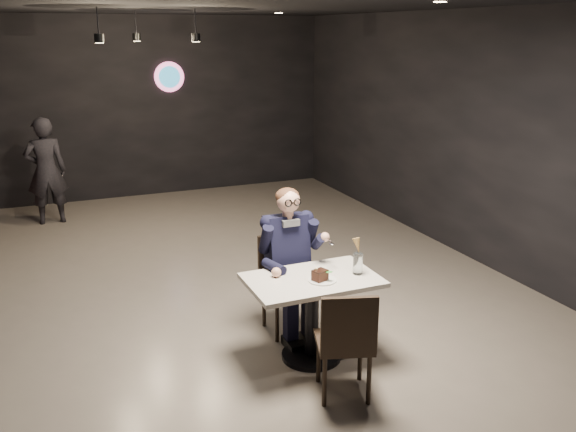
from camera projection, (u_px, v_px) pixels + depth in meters
name	position (u px, v px, depth m)	size (l,w,h in m)	color
floor	(195.00, 296.00, 6.57)	(9.00, 9.00, 0.00)	slate
wall_sign	(169.00, 77.00, 10.22)	(0.50, 0.06, 0.50)	pink
pendant_lights	(143.00, 19.00, 7.49)	(1.40, 1.20, 0.36)	black
main_table	(312.00, 318.00, 5.23)	(1.10, 0.70, 0.75)	silver
chair_far	(287.00, 286.00, 5.69)	(0.42, 0.46, 0.92)	black
chair_near	(344.00, 340.00, 4.69)	(0.42, 0.46, 0.92)	black
seated_man	(287.00, 260.00, 5.61)	(0.60, 0.80, 1.44)	black
dessert_plate	(322.00, 280.00, 5.06)	(0.24, 0.24, 0.01)	white
cake_slice	(320.00, 276.00, 5.03)	(0.11, 0.09, 0.08)	black
mint_leaf	(329.00, 272.00, 5.00)	(0.06, 0.04, 0.01)	green
sundae_glass	(358.00, 264.00, 5.18)	(0.08, 0.08, 0.19)	silver
wafer_cone	(358.00, 246.00, 5.17)	(0.06, 0.06, 0.13)	#B29249
passerby	(46.00, 171.00, 8.87)	(0.57, 0.38, 1.57)	black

